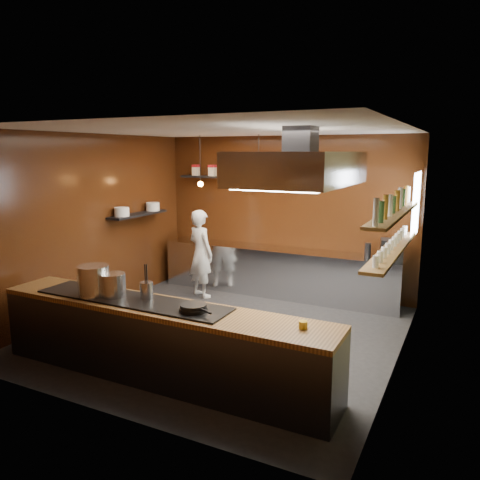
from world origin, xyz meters
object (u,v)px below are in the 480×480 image
Objects in this scene: stockpot_large at (94,280)px; stockpot_small at (113,285)px; chef at (201,254)px; extractor_hood at (300,168)px; espresso_machine at (392,250)px.

stockpot_small is (0.25, 0.07, -0.04)m from stockpot_large.
chef is (-0.59, 3.05, -0.26)m from stockpot_small.
extractor_hood is 6.46× the size of stockpot_small.
stockpot_small is at bearing -138.88° from espresso_machine.
espresso_machine is (2.98, 3.82, -0.05)m from stockpot_large.
extractor_hood is 2.90m from stockpot_large.
espresso_machine is at bearing 54.02° from stockpot_small.
espresso_machine is 3.41m from chef.
stockpot_small is at bearing 123.74° from chef.
espresso_machine reaches higher than stockpot_small.
stockpot_large is 4.85m from espresso_machine.
stockpot_large is at bearing -140.84° from espresso_machine.
chef is at bearing 100.99° from stockpot_small.
chef is at bearing 179.17° from espresso_machine.
extractor_hood is 5.19× the size of stockpot_large.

